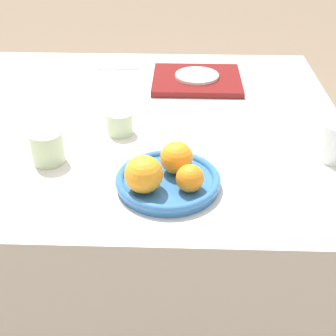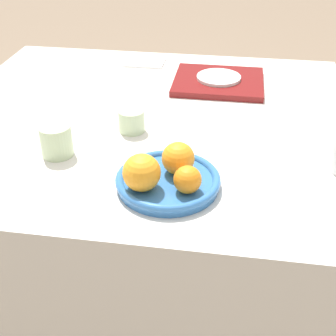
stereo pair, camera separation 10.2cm
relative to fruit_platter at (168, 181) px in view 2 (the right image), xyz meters
The scene contains 11 objects.
ground_plane 0.82m from the fruit_platter, 108.72° to the left, with size 12.00×12.00×0.00m, color #7A6651.
table 0.52m from the fruit_platter, 108.72° to the left, with size 1.20×1.08×0.72m.
fruit_platter is the anchor object (origin of this frame).
orange_0 0.06m from the fruit_platter, 59.32° to the left, with size 0.07×0.07×0.07m.
orange_1 0.08m from the fruit_platter, 138.08° to the right, with size 0.08×0.08×0.08m.
orange_2 0.07m from the fruit_platter, 39.86° to the right, with size 0.06×0.06×0.06m.
serving_tray 0.61m from the fruit_platter, 82.94° to the left, with size 0.29×0.26×0.02m.
side_plate 0.61m from the fruit_platter, 82.94° to the left, with size 0.14×0.14×0.01m.
cup_0 0.31m from the fruit_platter, 161.68° to the left, with size 0.08×0.08×0.08m.
cup_1 0.28m from the fruit_platter, 119.09° to the left, with size 0.07×0.07×0.06m.
napkin 0.79m from the fruit_platter, 105.05° to the left, with size 0.14×0.11×0.01m.
Camera 2 is at (0.25, -1.19, 1.32)m, focal length 50.00 mm.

